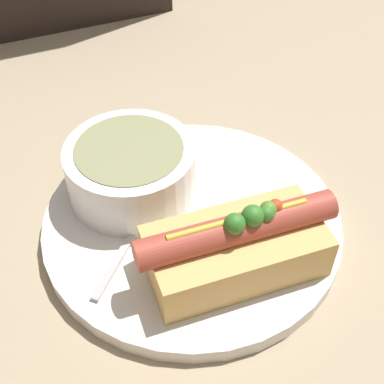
% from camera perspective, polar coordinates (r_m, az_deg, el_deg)
% --- Properties ---
extents(ground_plane, '(4.00, 4.00, 0.00)m').
position_cam_1_polar(ground_plane, '(0.49, 0.00, -3.87)').
color(ground_plane, tan).
extents(dinner_plate, '(0.27, 0.27, 0.02)m').
position_cam_1_polar(dinner_plate, '(0.49, 0.00, -3.28)').
color(dinner_plate, white).
rests_on(dinner_plate, ground_plane).
extents(hot_dog, '(0.16, 0.08, 0.07)m').
position_cam_1_polar(hot_dog, '(0.43, 4.75, -5.72)').
color(hot_dog, '#DBAD60').
rests_on(hot_dog, dinner_plate).
extents(soup_bowl, '(0.12, 0.12, 0.05)m').
position_cam_1_polar(soup_bowl, '(0.49, -6.53, 2.55)').
color(soup_bowl, white).
rests_on(soup_bowl, dinner_plate).
extents(spoon, '(0.11, 0.12, 0.01)m').
position_cam_1_polar(spoon, '(0.49, -4.49, -1.13)').
color(spoon, '#B7B7BC').
rests_on(spoon, dinner_plate).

